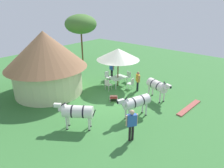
{
  "coord_description": "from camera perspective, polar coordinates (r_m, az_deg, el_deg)",
  "views": [
    {
      "loc": [
        -9.24,
        -8.26,
        6.62
      ],
      "look_at": [
        1.01,
        0.53,
        1.0
      ],
      "focal_mm": 32.51,
      "sensor_mm": 36.0,
      "label": 1
    }
  ],
  "objects": [
    {
      "name": "striped_lounge_chair",
      "position": [
        14.35,
        0.46,
        -3.77
      ],
      "size": [
        0.96,
        0.93,
        0.58
      ],
      "rotation": [
        0.0,
        0.0,
        5.43
      ],
      "color": "#CD4843",
      "rests_on": "ground_plane"
    },
    {
      "name": "patio_chair_near_hut",
      "position": [
        17.57,
        -1.25,
        2.29
      ],
      "size": [
        0.48,
        0.46,
        0.9
      ],
      "rotation": [
        0.0,
        0.0,
        -3.24
      ],
      "color": "silver",
      "rests_on": "ground_plane"
    },
    {
      "name": "guest_behind_table",
      "position": [
        18.16,
        -0.06,
        4.54
      ],
      "size": [
        0.3,
        0.58,
        1.64
      ],
      "rotation": [
        0.0,
        0.0,
        1.35
      ],
      "color": "black",
      "rests_on": "ground_plane"
    },
    {
      "name": "ground_plane",
      "position": [
        14.05,
        -1.06,
        -5.52
      ],
      "size": [
        36.0,
        36.0,
        0.0
      ],
      "primitive_type": "plane",
      "color": "#3B7939"
    },
    {
      "name": "standing_watcher",
      "position": [
        10.17,
        5.55,
        -10.71
      ],
      "size": [
        0.53,
        0.45,
        1.75
      ],
      "rotation": [
        0.0,
        0.0,
        -0.6
      ],
      "color": "black",
      "rests_on": "ground_plane"
    },
    {
      "name": "patio_chair_east_end",
      "position": [
        17.59,
        4.53,
        2.24
      ],
      "size": [
        0.46,
        0.48,
        0.9
      ],
      "rotation": [
        0.0,
        0.0,
        1.47
      ],
      "color": "silver",
      "rests_on": "ground_plane"
    },
    {
      "name": "patio_dining_table",
      "position": [
        16.68,
        1.66,
        1.66
      ],
      "size": [
        1.51,
        1.07,
        0.74
      ],
      "rotation": [
        0.0,
        0.0,
        -0.09
      ],
      "color": "silver",
      "rests_on": "ground_plane"
    },
    {
      "name": "zebra_by_umbrella",
      "position": [
        12.11,
        6.7,
        -5.12
      ],
      "size": [
        2.29,
        1.12,
        1.56
      ],
      "rotation": [
        0.0,
        0.0,
        1.26
      ],
      "color": "silver",
      "rests_on": "ground_plane"
    },
    {
      "name": "acacia_tree_right_background",
      "position": [
        22.1,
        -8.78,
        16.3
      ],
      "size": [
        3.3,
        3.3,
        5.29
      ],
      "color": "brown",
      "rests_on": "ground_plane"
    },
    {
      "name": "shade_umbrella",
      "position": [
        16.07,
        1.74,
        8.4
      ],
      "size": [
        3.41,
        3.41,
        3.13
      ],
      "color": "brown",
      "rests_on": "ground_plane"
    },
    {
      "name": "brick_patio_kerb",
      "position": [
        14.41,
        20.86,
        -6.21
      ],
      "size": [
        2.82,
        0.55,
        0.08
      ],
      "primitive_type": "cube",
      "rotation": [
        0.0,
        0.0,
        3.07
      ],
      "color": "#A85147",
      "rests_on": "ground_plane"
    },
    {
      "name": "patio_chair_west_end",
      "position": [
        16.16,
        5.43,
        0.31
      ],
      "size": [
        0.49,
        0.47,
        0.9
      ],
      "rotation": [
        0.0,
        0.0,
        0.13
      ],
      "color": "silver",
      "rests_on": "ground_plane"
    },
    {
      "name": "guest_beside_umbrella",
      "position": [
        15.72,
        7.28,
        1.26
      ],
      "size": [
        0.41,
        0.47,
        1.58
      ],
      "rotation": [
        0.0,
        0.0,
        4.07
      ],
      "color": "black",
      "rests_on": "ground_plane"
    },
    {
      "name": "zebra_nearest_camera",
      "position": [
        11.21,
        -9.83,
        -7.71
      ],
      "size": [
        1.58,
        1.97,
        1.56
      ],
      "rotation": [
        0.0,
        0.0,
        0.63
      ],
      "color": "silver",
      "rests_on": "ground_plane"
    },
    {
      "name": "thatched_hut",
      "position": [
        15.62,
        -18.04,
        6.24
      ],
      "size": [
        5.92,
        5.92,
        4.65
      ],
      "rotation": [
        0.0,
        0.0,
        0.77
      ],
      "color": "beige",
      "rests_on": "ground_plane"
    },
    {
      "name": "zebra_toward_hut",
      "position": [
        14.58,
        12.68,
        -0.52
      ],
      "size": [
        1.14,
        2.15,
        1.57
      ],
      "rotation": [
        0.0,
        0.0,
        2.8
      ],
      "color": "silver",
      "rests_on": "ground_plane"
    },
    {
      "name": "patio_chair_near_lawn",
      "position": [
        15.84,
        -1.2,
        -0.05
      ],
      "size": [
        0.42,
        0.44,
        0.9
      ],
      "rotation": [
        0.0,
        0.0,
        -1.57
      ],
      "color": "silver",
      "rests_on": "ground_plane"
    }
  ]
}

